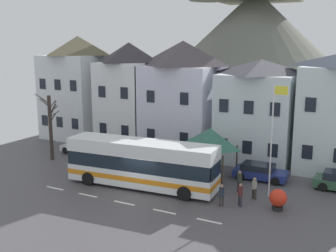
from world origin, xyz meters
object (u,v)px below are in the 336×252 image
at_px(transit_bus, 142,164).
at_px(pedestrian_01, 239,180).
at_px(bare_tree_00, 50,123).
at_px(pedestrian_02, 240,194).
at_px(parked_car_00, 83,147).
at_px(bare_tree_01, 51,127).
at_px(harbour_buoy, 278,199).
at_px(townhouse_03, 259,110).
at_px(pedestrian_00, 222,193).
at_px(townhouse_00, 80,87).
at_px(bus_shelter, 210,138).
at_px(public_bench, 193,160).
at_px(pedestrian_03, 254,188).
at_px(townhouse_02, 183,96).
at_px(flagpole, 273,134).
at_px(hilltop_castle, 253,53).
at_px(parked_car_01, 260,172).
at_px(townhouse_01, 130,94).
at_px(parked_car_02, 138,153).

height_order(transit_bus, pedestrian_01, transit_bus).
bearing_deg(bare_tree_00, pedestrian_02, -14.05).
xyz_separation_m(parked_car_00, bare_tree_01, (-1.21, -2.80, 2.36)).
bearing_deg(pedestrian_02, harbour_buoy, 11.87).
height_order(townhouse_03, pedestrian_00, townhouse_03).
distance_m(pedestrian_00, harbour_buoy, 3.53).
distance_m(transit_bus, pedestrian_01, 7.06).
distance_m(townhouse_00, harbour_buoy, 27.33).
relative_size(bus_shelter, public_bench, 2.80).
bearing_deg(pedestrian_00, pedestrian_03, 55.41).
xyz_separation_m(townhouse_02, transit_bus, (2.02, -11.09, -3.55)).
height_order(parked_car_00, flagpole, flagpole).
height_order(parked_car_00, pedestrian_00, pedestrian_00).
distance_m(pedestrian_02, pedestrian_03, 1.70).
relative_size(townhouse_03, pedestrian_02, 5.90).
distance_m(hilltop_castle, pedestrian_03, 30.98).
bearing_deg(parked_car_00, hilltop_castle, -106.80).
height_order(flagpole, harbour_buoy, flagpole).
bearing_deg(bare_tree_01, flagpole, 0.15).
xyz_separation_m(townhouse_00, townhouse_03, (20.32, -0.08, -1.07)).
height_order(public_bench, harbour_buoy, harbour_buoy).
relative_size(townhouse_00, pedestrian_01, 6.99).
bearing_deg(bare_tree_00, bare_tree_01, -46.24).
bearing_deg(parked_car_01, townhouse_03, 106.73).
height_order(harbour_buoy, bare_tree_00, bare_tree_00).
relative_size(hilltop_castle, harbour_buoy, 27.01).
bearing_deg(pedestrian_00, townhouse_01, 141.34).
relative_size(townhouse_03, bare_tree_01, 1.51).
relative_size(townhouse_03, parked_car_00, 2.13).
height_order(hilltop_castle, parked_car_01, hilltop_castle).
relative_size(townhouse_01, bus_shelter, 2.63).
bearing_deg(bare_tree_01, pedestrian_02, -7.73).
relative_size(townhouse_02, harbour_buoy, 7.75).
distance_m(bare_tree_00, bare_tree_01, 3.84).
height_order(bus_shelter, bare_tree_01, bare_tree_01).
bearing_deg(pedestrian_02, townhouse_02, 130.30).
relative_size(townhouse_02, bare_tree_00, 2.07).
distance_m(hilltop_castle, bus_shelter, 26.85).
distance_m(townhouse_00, bus_shelter, 19.85).
relative_size(bus_shelter, bare_tree_01, 0.67).
height_order(parked_car_02, bare_tree_01, bare_tree_01).
relative_size(transit_bus, parked_car_01, 2.81).
xyz_separation_m(bus_shelter, pedestrian_01, (3.09, -2.09, -2.26)).
distance_m(harbour_buoy, bare_tree_01, 20.87).
height_order(townhouse_00, parked_car_00, townhouse_00).
distance_m(townhouse_03, pedestrian_00, 12.44).
xyz_separation_m(bus_shelter, public_bench, (-2.44, 2.34, -2.69)).
height_order(parked_car_02, harbour_buoy, harbour_buoy).
xyz_separation_m(public_bench, bare_tree_01, (-12.03, -4.22, 2.53)).
bearing_deg(pedestrian_03, harbour_buoy, -32.14).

